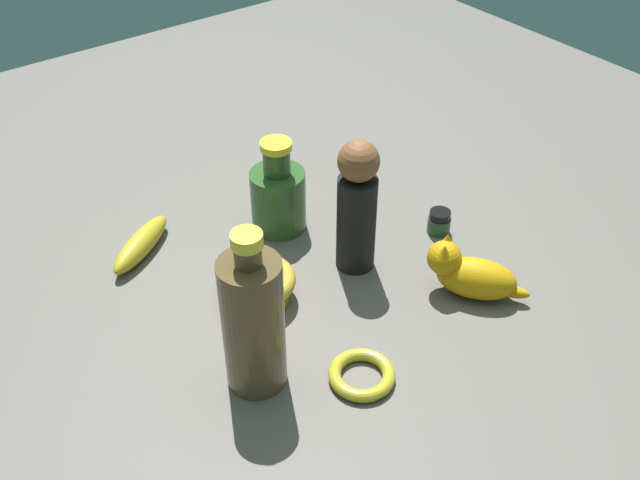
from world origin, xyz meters
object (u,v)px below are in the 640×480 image
bangle (362,375)px  bowl (255,282)px  cat_figurine (469,273)px  bottle_short (278,195)px  banana (141,244)px  person_figure_adult (357,206)px  bottle_tall (253,322)px  nail_polish_jar (439,222)px

bangle → bowl: size_ratio=0.76×
cat_figurine → bottle_short: bearing=22.8°
cat_figurine → banana: bearing=42.3°
person_figure_adult → bottle_tall: size_ratio=0.91×
cat_figurine → bowl: bearing=54.8°
bangle → person_figure_adult: bearing=-37.1°
bottle_short → bowl: (-0.13, 0.13, -0.03)m
bangle → bowl: 0.22m
banana → bangle: size_ratio=1.71×
bowl → bottle_tall: bearing=147.3°
banana → person_figure_adult: person_figure_adult is taller
banana → bangle: banana is taller
bangle → bottle_short: size_ratio=0.55×
bottle_short → banana: bearing=71.4°
person_figure_adult → nail_polish_jar: bearing=-97.1°
banana → cat_figurine: (-0.38, -0.34, 0.02)m
person_figure_adult → bowl: bearing=80.5°
bangle → cat_figurine: size_ratio=0.65×
person_figure_adult → cat_figurine: (-0.15, -0.09, -0.07)m
bangle → nail_polish_jar: 0.35m
banana → bangle: bearing=71.8°
bottle_tall → bottle_short: size_ratio=1.49×
banana → bottle_short: (-0.07, -0.22, 0.04)m
bangle → cat_figurine: (0.04, -0.23, 0.03)m
nail_polish_jar → bowl: (0.05, 0.33, 0.01)m
person_figure_adult → bottle_short: person_figure_adult is taller
banana → person_figure_adult: bearing=105.2°
cat_figurine → bowl: cat_figurine is taller
bottle_short → cat_figurine: size_ratio=1.19×
nail_polish_jar → bottle_short: bearing=49.3°
bottle_short → cat_figurine: (-0.31, -0.13, -0.02)m
bottle_short → cat_figurine: bearing=-157.2°
banana → nail_polish_jar: 0.48m
cat_figurine → bangle: bearing=98.6°
banana → bottle_short: bottle_short is taller
person_figure_adult → nail_polish_jar: 0.19m
banana → nail_polish_jar: bearing=116.2°
banana → bowl: size_ratio=1.31×
bangle → bottle_short: (0.34, -0.10, 0.05)m
bottle_short → bowl: bearing=134.3°
cat_figurine → nail_polish_jar: (0.13, -0.07, -0.02)m
banana → bottle_tall: bearing=57.3°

